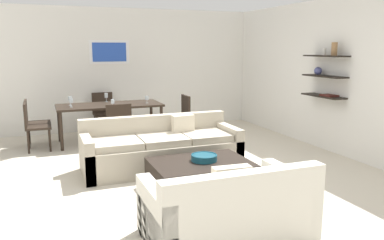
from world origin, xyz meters
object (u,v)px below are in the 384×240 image
at_px(decorative_bowl, 204,157).
at_px(dining_table, 110,108).
at_px(wine_glass_foot, 113,102).
at_px(wine_glass_left_far, 70,99).
at_px(wine_glass_left_near, 71,101).
at_px(loveseat_white, 228,210).
at_px(dining_chair_right_near, 181,114).
at_px(coffee_table, 201,176).
at_px(wine_glass_right_near, 147,98).
at_px(sofa_beige, 161,150).
at_px(dining_chair_left_near, 33,123).
at_px(wine_glass_head, 106,96).
at_px(dining_chair_head, 103,110).
at_px(dining_chair_foot, 118,124).
at_px(dining_chair_left_far, 33,120).

relative_size(decorative_bowl, dining_table, 0.17).
height_order(decorative_bowl, wine_glass_foot, wine_glass_foot).
distance_m(dining_table, wine_glass_left_far, 0.76).
distance_m(wine_glass_left_near, wine_glass_foot, 0.77).
relative_size(loveseat_white, dining_chair_right_near, 1.81).
relative_size(decorative_bowl, wine_glass_left_far, 2.01).
relative_size(coffee_table, decorative_bowl, 3.68).
relative_size(loveseat_white, wine_glass_right_near, 11.13).
bearing_deg(wine_glass_left_near, coffee_table, -65.25).
relative_size(dining_chair_right_near, wine_glass_left_far, 5.11).
height_order(sofa_beige, dining_chair_left_near, dining_chair_left_near).
bearing_deg(dining_chair_right_near, wine_glass_head, 157.82).
relative_size(wine_glass_foot, wine_glass_head, 0.81).
bearing_deg(dining_chair_right_near, decorative_bowl, -103.60).
height_order(wine_glass_left_near, wine_glass_left_far, wine_glass_left_far).
relative_size(dining_chair_head, wine_glass_left_near, 5.29).
relative_size(wine_glass_left_near, wine_glass_foot, 1.14).
bearing_deg(wine_glass_head, wine_glass_left_far, -159.69).
height_order(dining_chair_right_near, wine_glass_left_far, wine_glass_left_far).
xyz_separation_m(dining_chair_right_near, wine_glass_left_near, (-2.13, 0.09, 0.36)).
bearing_deg(wine_glass_left_near, wine_glass_right_near, 0.00).
bearing_deg(dining_chair_left_near, sofa_beige, -44.33).
distance_m(dining_table, wine_glass_head, 0.42).
xyz_separation_m(dining_chair_left_near, wine_glass_left_far, (0.68, 0.30, 0.37)).
bearing_deg(dining_chair_foot, coffee_table, -73.87).
distance_m(decorative_bowl, dining_chair_left_near, 3.57).
bearing_deg(wine_glass_right_near, wine_glass_head, 146.26).
height_order(sofa_beige, wine_glass_left_near, wine_glass_left_near).
bearing_deg(dining_chair_left_far, dining_table, -7.95).
bearing_deg(dining_chair_head, sofa_beige, -81.10).
distance_m(dining_chair_head, wine_glass_left_near, 1.25).
bearing_deg(loveseat_white, sofa_beige, 88.78).
bearing_deg(dining_chair_right_near, coffee_table, -104.61).
height_order(dining_chair_head, wine_glass_left_near, wine_glass_left_near).
height_order(coffee_table, wine_glass_right_near, wine_glass_right_near).
bearing_deg(wine_glass_left_far, dining_chair_foot, -52.66).
distance_m(sofa_beige, dining_chair_foot, 1.26).
bearing_deg(sofa_beige, wine_glass_left_near, 121.69).
distance_m(wine_glass_left_far, wine_glass_foot, 0.87).
distance_m(dining_chair_left_near, wine_glass_left_far, 0.83).
bearing_deg(wine_glass_head, dining_table, -90.00).
bearing_deg(wine_glass_left_far, dining_chair_left_near, -155.89).
xyz_separation_m(dining_chair_foot, wine_glass_left_far, (-0.73, 0.95, 0.37)).
distance_m(sofa_beige, dining_chair_left_near, 2.60).
height_order(dining_table, dining_chair_right_near, dining_chair_right_near).
xyz_separation_m(loveseat_white, dining_table, (-0.40, 4.42, 0.39)).
height_order(coffee_table, decorative_bowl, decorative_bowl).
relative_size(dining_chair_left_near, wine_glass_right_near, 6.15).
relative_size(wine_glass_left_near, wine_glass_head, 0.93).
distance_m(coffee_table, wine_glass_left_near, 3.36).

